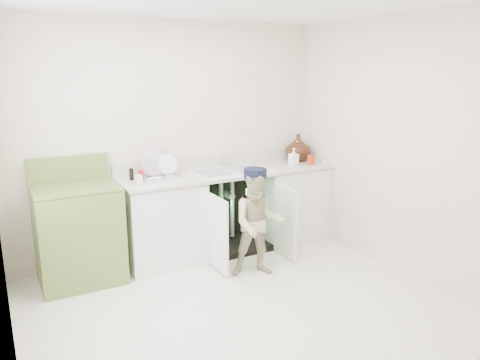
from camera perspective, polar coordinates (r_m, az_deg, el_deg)
name	(u,v)px	position (r m, az deg, el deg)	size (l,w,h in m)	color
ground	(239,305)	(4.20, -0.15, -15.00)	(3.50, 3.50, 0.00)	beige
room_shell	(239,164)	(3.77, -0.16, 1.95)	(6.00, 5.50, 1.26)	beige
counter_run	(233,208)	(5.26, -0.90, -3.42)	(2.44, 1.02, 1.22)	silver
avocado_stove	(78,232)	(4.73, -19.10, -6.04)	(0.76, 0.65, 1.17)	#5C7533
repair_worker	(258,222)	(4.58, 2.21, -5.18)	(0.62, 0.67, 1.07)	#C4B68D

